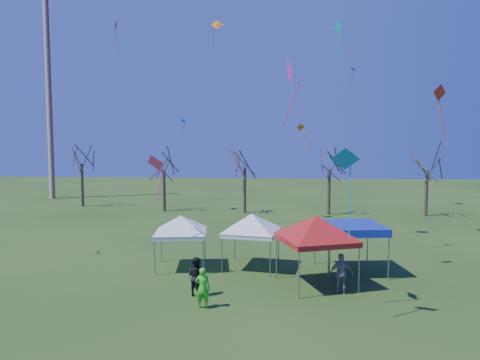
% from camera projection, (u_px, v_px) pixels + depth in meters
% --- Properties ---
extents(ground, '(140.00, 140.00, 0.00)m').
position_uv_depth(ground, '(257.00, 299.00, 19.08)').
color(ground, '#244616').
rests_on(ground, ground).
extents(radio_mast, '(0.70, 0.70, 25.00)m').
position_uv_depth(radio_mast, '(49.00, 101.00, 54.19)').
color(radio_mast, silver).
rests_on(radio_mast, ground).
extents(tree_0, '(3.83, 3.83, 8.44)m').
position_uv_depth(tree_0, '(81.00, 149.00, 47.51)').
color(tree_0, '#3D2D21').
rests_on(tree_0, ground).
extents(tree_1, '(3.42, 3.42, 7.54)m').
position_uv_depth(tree_1, '(164.00, 156.00, 44.00)').
color(tree_1, '#3D2D21').
rests_on(tree_1, ground).
extents(tree_2, '(3.71, 3.71, 8.18)m').
position_uv_depth(tree_2, '(245.00, 151.00, 42.98)').
color(tree_2, '#3D2D21').
rests_on(tree_2, ground).
extents(tree_3, '(3.59, 3.59, 7.91)m').
position_uv_depth(tree_3, '(330.00, 153.00, 41.95)').
color(tree_3, '#3D2D21').
rests_on(tree_3, ground).
extents(tree_4, '(3.58, 3.58, 7.89)m').
position_uv_depth(tree_4, '(428.00, 154.00, 41.12)').
color(tree_4, '#3D2D21').
rests_on(tree_4, ground).
extents(tent_white_west, '(3.86, 3.86, 3.43)m').
position_uv_depth(tent_white_west, '(181.00, 219.00, 23.80)').
color(tent_white_west, gray).
rests_on(tent_white_west, ground).
extents(tent_white_mid, '(3.96, 3.96, 3.54)m').
position_uv_depth(tent_white_mid, '(251.00, 217.00, 23.78)').
color(tent_white_mid, gray).
rests_on(tent_white_mid, ground).
extents(tent_red, '(4.28, 4.28, 4.00)m').
position_uv_depth(tent_red, '(316.00, 220.00, 20.76)').
color(tent_red, gray).
rests_on(tent_red, ground).
extents(tent_blue, '(3.74, 3.74, 2.61)m').
position_uv_depth(tent_blue, '(350.00, 228.00, 23.11)').
color(tent_blue, gray).
rests_on(tent_blue, ground).
extents(person_grey, '(1.13, 0.51, 1.89)m').
position_uv_depth(person_grey, '(341.00, 274.00, 19.75)').
color(person_grey, slate).
rests_on(person_grey, ground).
extents(person_dark, '(1.10, 1.02, 1.80)m').
position_uv_depth(person_dark, '(196.00, 276.00, 19.51)').
color(person_dark, black).
rests_on(person_dark, ground).
extents(person_green, '(0.65, 0.44, 1.74)m').
position_uv_depth(person_green, '(203.00, 288.00, 18.04)').
color(person_green, '#31D221').
rests_on(person_green, ground).
extents(kite_17, '(0.87, 0.66, 2.70)m').
position_uv_depth(kite_17, '(439.00, 94.00, 21.73)').
color(kite_17, red).
rests_on(kite_17, ground).
extents(kite_11, '(1.21, 0.90, 2.42)m').
position_uv_depth(kite_11, '(217.00, 25.00, 36.05)').
color(kite_11, orange).
rests_on(kite_11, ground).
extents(kite_18, '(0.60, 0.90, 2.19)m').
position_uv_depth(kite_18, '(338.00, 28.00, 25.36)').
color(kite_18, '#0DCDBE').
rests_on(kite_18, ground).
extents(kite_1, '(1.24, 1.08, 2.32)m').
position_uv_depth(kite_1, '(156.00, 163.00, 21.76)').
color(kite_1, '#E03166').
rests_on(kite_1, ground).
extents(kite_5, '(1.18, 0.89, 3.49)m').
position_uv_depth(kite_5, '(345.00, 160.00, 16.14)').
color(kite_5, blue).
rests_on(kite_5, ground).
extents(kite_2, '(0.70, 1.23, 2.94)m').
position_uv_depth(kite_2, '(115.00, 26.00, 40.82)').
color(kite_2, '#EB346F').
rests_on(kite_2, ground).
extents(kite_22, '(0.94, 0.86, 2.72)m').
position_uv_depth(kite_22, '(301.00, 128.00, 40.40)').
color(kite_22, orange).
rests_on(kite_22, ground).
extents(kite_13, '(0.76, 0.98, 2.20)m').
position_uv_depth(kite_13, '(183.00, 120.00, 37.96)').
color(kite_13, blue).
rests_on(kite_13, ground).
extents(kite_19, '(0.73, 0.77, 1.90)m').
position_uv_depth(kite_19, '(353.00, 70.00, 36.06)').
color(kite_19, purple).
rests_on(kite_19, ground).
extents(kite_27, '(0.71, 1.11, 2.70)m').
position_uv_depth(kite_27, '(291.00, 72.00, 16.64)').
color(kite_27, '#FD38B4').
rests_on(kite_27, ground).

